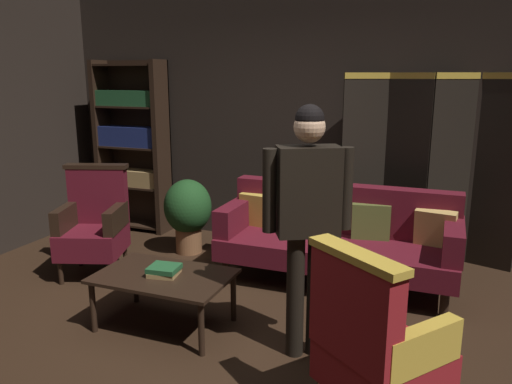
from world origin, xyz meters
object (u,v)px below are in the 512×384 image
object	(u,v)px
coffee_table	(164,280)
potted_plant	(188,211)
folding_screen	(428,167)
velvet_couch	(338,234)
standing_figure	(307,210)
armchair_gilt_accent	(375,345)
bookshelf	(133,143)
book_tan_leather	(164,273)
armchair_wing_left	(94,224)
book_green_cloth	(164,268)

from	to	relation	value
coffee_table	potted_plant	distance (m)	1.65
folding_screen	potted_plant	xyz separation A→B (m)	(-2.37, -0.64, -0.52)
velvet_couch	standing_figure	size ratio (longest dim) A/B	1.25
folding_screen	armchair_gilt_accent	xyz separation A→B (m)	(-0.10, -2.72, -0.50)
bookshelf	book_tan_leather	bearing A→B (deg)	-50.95
folding_screen	coffee_table	world-z (taller)	folding_screen
velvet_couch	coffee_table	size ratio (longest dim) A/B	2.12
folding_screen	velvet_couch	world-z (taller)	folding_screen
coffee_table	standing_figure	bearing A→B (deg)	0.91
bookshelf	armchair_wing_left	xyz separation A→B (m)	(0.48, -1.38, -0.58)
bookshelf	book_tan_leather	distance (m)	2.73
armchair_gilt_accent	coffee_table	bearing A→B (deg)	161.09
bookshelf	velvet_couch	size ratio (longest dim) A/B	0.97
armchair_gilt_accent	armchair_wing_left	bearing A→B (deg)	156.19
velvet_couch	armchair_gilt_accent	world-z (taller)	armchair_gilt_accent
coffee_table	armchair_wing_left	world-z (taller)	armchair_wing_left
standing_figure	book_tan_leather	bearing A→B (deg)	-178.84
bookshelf	armchair_gilt_accent	size ratio (longest dim) A/B	1.97
bookshelf	coffee_table	world-z (taller)	bookshelf
velvet_couch	bookshelf	bearing A→B (deg)	164.72
velvet_couch	book_green_cloth	size ratio (longest dim) A/B	9.71
velvet_couch	armchair_wing_left	size ratio (longest dim) A/B	2.04
velvet_couch	armchair_wing_left	xyz separation A→B (m)	(-2.22, -0.64, 0.03)
book_tan_leather	coffee_table	bearing A→B (deg)	155.80
bookshelf	coffee_table	bearing A→B (deg)	-51.05
bookshelf	armchair_gilt_accent	world-z (taller)	bookshelf
coffee_table	armchair_wing_left	bearing A→B (deg)	149.98
book_tan_leather	book_green_cloth	size ratio (longest dim) A/B	0.95
standing_figure	folding_screen	bearing A→B (deg)	73.27
armchair_wing_left	standing_figure	size ratio (longest dim) A/B	0.61
armchair_wing_left	book_tan_leather	bearing A→B (deg)	-29.98
bookshelf	standing_figure	world-z (taller)	bookshelf
standing_figure	book_tan_leather	xyz separation A→B (m)	(-1.08, -0.02, -0.59)
armchair_gilt_accent	folding_screen	bearing A→B (deg)	87.87
potted_plant	book_tan_leather	distance (m)	1.65
book_tan_leather	book_green_cloth	distance (m)	0.04
velvet_couch	standing_figure	world-z (taller)	standing_figure
armchair_gilt_accent	armchair_wing_left	xyz separation A→B (m)	(-2.82, 1.24, 0.00)
velvet_couch	coffee_table	world-z (taller)	velvet_couch
armchair_gilt_accent	book_tan_leather	distance (m)	1.72
book_green_cloth	coffee_table	bearing A→B (deg)	155.80
folding_screen	book_green_cloth	world-z (taller)	folding_screen
potted_plant	bookshelf	bearing A→B (deg)	152.42
potted_plant	velvet_couch	bearing A→B (deg)	-6.73
folding_screen	armchair_wing_left	distance (m)	3.31
folding_screen	standing_figure	distance (m)	2.24
folding_screen	book_green_cloth	size ratio (longest dim) A/B	8.70
velvet_couch	folding_screen	bearing A→B (deg)	50.01
folding_screen	potted_plant	bearing A→B (deg)	-164.83
bookshelf	standing_figure	xyz separation A→B (m)	(2.76, -2.04, -0.04)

